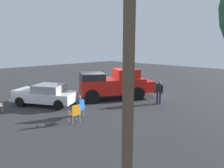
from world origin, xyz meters
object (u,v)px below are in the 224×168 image
at_px(spectator_standing, 159,91).
at_px(vintage_fire_truck, 115,84).
at_px(lawn_chair_spare, 75,112).
at_px(utility_pole, 129,55).
at_px(spectator_seated, 78,105).
at_px(lawn_chair_near_truck, 80,107).
at_px(classic_hot_rod, 45,94).

bearing_deg(spectator_standing, vintage_fire_truck, 109.73).
relative_size(vintage_fire_truck, lawn_chair_spare, 6.13).
relative_size(spectator_standing, utility_pole, 0.23).
bearing_deg(spectator_seated, lawn_chair_near_truck, -66.77).
xyz_separation_m(classic_hot_rod, spectator_standing, (5.88, -5.45, 0.22)).
distance_m(lawn_chair_near_truck, spectator_seated, 0.17).
xyz_separation_m(lawn_chair_near_truck, spectator_standing, (5.62, -1.65, 0.37)).
relative_size(classic_hot_rod, spectator_standing, 2.80).
distance_m(classic_hot_rod, lawn_chair_near_truck, 3.81).
relative_size(classic_hot_rod, lawn_chair_spare, 4.59).
distance_m(spectator_standing, utility_pole, 10.24).
bearing_deg(vintage_fire_truck, spectator_standing, -70.27).
height_order(vintage_fire_truck, utility_pole, utility_pole).
distance_m(spectator_seated, spectator_standing, 5.95).
xyz_separation_m(classic_hot_rod, spectator_seated, (0.20, -3.68, -0.05)).
bearing_deg(spectator_standing, lawn_chair_spare, 169.66).
relative_size(classic_hot_rod, utility_pole, 0.63).
relative_size(lawn_chair_spare, spectator_standing, 0.61).
height_order(lawn_chair_spare, utility_pole, utility_pole).
distance_m(lawn_chair_spare, utility_pole, 7.01).
height_order(classic_hot_rod, utility_pole, utility_pole).
xyz_separation_m(vintage_fire_truck, spectator_standing, (1.17, -3.26, -0.23)).
xyz_separation_m(classic_hot_rod, utility_pole, (-2.81, -10.04, 3.09)).
relative_size(vintage_fire_truck, classic_hot_rod, 1.33).
bearing_deg(spectator_standing, utility_pole, -152.15).
xyz_separation_m(classic_hot_rod, lawn_chair_spare, (-0.43, -4.30, -0.16)).
height_order(classic_hot_rod, spectator_seated, classic_hot_rod).
bearing_deg(lawn_chair_spare, utility_pole, -112.57).
bearing_deg(classic_hot_rod, lawn_chair_near_truck, -86.18).
relative_size(lawn_chair_near_truck, spectator_seated, 0.79).
bearing_deg(utility_pole, lawn_chair_spare, 67.43).
height_order(vintage_fire_truck, spectator_seated, vintage_fire_truck).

